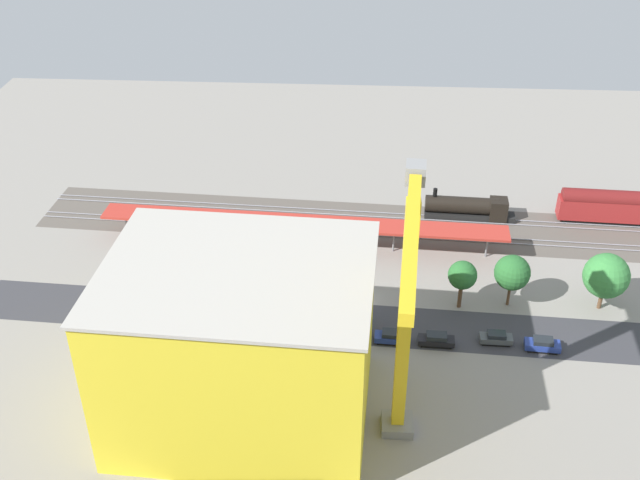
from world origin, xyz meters
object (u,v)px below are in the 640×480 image
object	(u,v)px
street_tree_1	(271,271)
street_tree_5	(512,273)
parked_car_2	(436,340)
construction_building	(242,345)
parked_car_6	(235,334)
street_tree_4	(306,275)
passenger_coach	(618,206)
parked_car_4	(338,335)
box_truck_0	(334,313)
box_truck_2	(295,315)
parked_car_7	(178,330)
parked_car_5	(282,335)
street_tree_0	(606,276)
parked_car_0	(542,345)
street_tree_3	(462,275)
street_tree_2	(204,274)
parked_car_1	(496,338)
platform_canopy_near	(302,222)
box_truck_1	(322,318)
locomotive	(470,208)
tower_crane	(406,308)
traffic_light	(246,273)

from	to	relation	value
street_tree_1	street_tree_5	world-z (taller)	street_tree_1
parked_car_2	construction_building	world-z (taller)	construction_building
parked_car_6	street_tree_4	distance (m)	12.96
passenger_coach	construction_building	distance (m)	73.15
parked_car_4	box_truck_0	size ratio (longest dim) A/B	0.50
box_truck_2	street_tree_1	world-z (taller)	street_tree_1
parked_car_7	parked_car_5	bearing A→B (deg)	179.26
street_tree_0	street_tree_1	bearing A→B (deg)	1.99
box_truck_0	street_tree_1	bearing A→B (deg)	-24.63
parked_car_0	parked_car_2	size ratio (longest dim) A/B	0.97
construction_building	street_tree_3	size ratio (longest dim) A/B	3.81
construction_building	street_tree_1	bearing A→B (deg)	-88.75
parked_car_5	construction_building	bearing A→B (deg)	77.44
parked_car_4	street_tree_2	distance (m)	21.30
box_truck_0	parked_car_5	bearing A→B (deg)	29.89
parked_car_2	street_tree_5	size ratio (longest dim) A/B	0.61
parked_car_1	street_tree_0	xyz separation A→B (m)	(-15.61, -8.58, 4.72)
parked_car_5	construction_building	distance (m)	16.45
platform_canopy_near	street_tree_3	size ratio (longest dim) A/B	8.60
parked_car_1	street_tree_1	xyz separation A→B (m)	(30.59, -6.98, 4.79)
box_truck_0	box_truck_1	distance (m)	1.84
locomotive	street_tree_2	world-z (taller)	street_tree_2
street_tree_4	box_truck_0	bearing A→B (deg)	131.77
street_tree_3	street_tree_5	world-z (taller)	street_tree_5
box_truck_0	street_tree_1	distance (m)	10.54
parked_car_2	street_tree_0	size ratio (longest dim) A/B	0.56
platform_canopy_near	box_truck_0	world-z (taller)	platform_canopy_near
parked_car_2	street_tree_4	distance (m)	20.09
street_tree_0	street_tree_2	bearing A→B (deg)	0.79
parked_car_6	parked_car_7	size ratio (longest dim) A/B	0.99
tower_crane	street_tree_3	world-z (taller)	tower_crane
parked_car_0	parked_car_1	size ratio (longest dim) A/B	1.09
parked_car_4	traffic_light	world-z (taller)	traffic_light
parked_car_5	box_truck_2	bearing A→B (deg)	-114.55
street_tree_3	parked_car_7	bearing A→B (deg)	12.46
box_truck_1	traffic_light	world-z (taller)	traffic_light
tower_crane	box_truck_1	bearing A→B (deg)	-64.37
street_tree_5	locomotive	bearing A→B (deg)	-83.56
construction_building	box_truck_1	xyz separation A→B (m)	(-8.14, -16.06, -8.19)
street_tree_4	street_tree_2	bearing A→B (deg)	-1.26
platform_canopy_near	box_truck_0	size ratio (longest dim) A/B	6.88
parked_car_1	construction_building	distance (m)	35.58
parked_car_5	street_tree_1	size ratio (longest dim) A/B	0.57
platform_canopy_near	parked_car_5	distance (m)	23.75
parked_car_7	box_truck_2	xyz separation A→B (m)	(-15.54, -2.97, 0.97)
parked_car_2	parked_car_5	xyz separation A→B (m)	(20.38, 0.13, -0.04)
traffic_light	parked_car_5	bearing A→B (deg)	124.92
box_truck_1	street_tree_5	bearing A→B (deg)	-165.31
locomotive	box_truck_1	world-z (taller)	locomotive
box_truck_0	street_tree_0	xyz separation A→B (m)	(-37.25, -5.72, 3.67)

